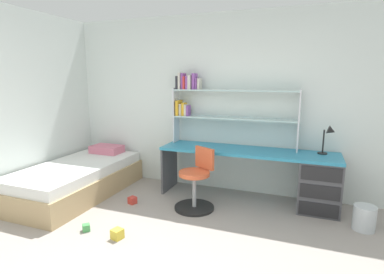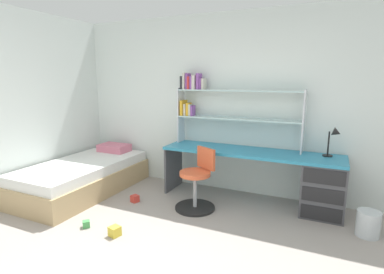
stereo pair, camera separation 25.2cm
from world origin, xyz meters
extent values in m
cube|color=silver|center=(0.00, 2.54, 1.30)|extent=(6.04, 0.06, 2.60)
cube|color=teal|center=(0.36, 2.20, 0.69)|extent=(2.38, 0.58, 0.04)
cube|color=#4C4C51|center=(1.30, 2.20, 0.34)|extent=(0.50, 0.55, 0.67)
cube|color=#4C4C51|center=(-0.82, 2.20, 0.34)|extent=(0.03, 0.53, 0.67)
cube|color=black|center=(1.30, 1.92, 0.11)|extent=(0.45, 0.01, 0.17)
cube|color=black|center=(1.30, 1.92, 0.34)|extent=(0.45, 0.01, 0.17)
cube|color=black|center=(1.30, 1.92, 0.56)|extent=(0.45, 0.01, 0.17)
cube|color=silver|center=(-0.78, 2.37, 1.13)|extent=(0.02, 0.22, 0.82)
cube|color=silver|center=(1.00, 2.37, 1.13)|extent=(0.02, 0.22, 0.82)
cube|color=silver|center=(0.11, 2.37, 1.12)|extent=(1.75, 0.22, 0.02)
cube|color=silver|center=(0.11, 2.37, 1.51)|extent=(1.75, 0.22, 0.02)
cube|color=gold|center=(-0.73, 2.37, 1.24)|extent=(0.04, 0.19, 0.23)
cube|color=beige|center=(-0.69, 2.37, 1.21)|extent=(0.03, 0.14, 0.17)
cube|color=gold|center=(-0.64, 2.37, 1.22)|extent=(0.04, 0.13, 0.19)
cube|color=beige|center=(-0.60, 2.37, 1.21)|extent=(0.03, 0.14, 0.17)
cube|color=purple|center=(-0.57, 2.37, 1.20)|extent=(0.03, 0.13, 0.15)
cube|color=#26262D|center=(-0.73, 2.37, 1.61)|extent=(0.03, 0.17, 0.19)
cube|color=beige|center=(-0.69, 2.37, 1.64)|extent=(0.03, 0.17, 0.24)
cube|color=purple|center=(-0.65, 2.37, 1.64)|extent=(0.04, 0.13, 0.23)
cube|color=red|center=(-0.62, 2.37, 1.61)|extent=(0.03, 0.17, 0.18)
cube|color=purple|center=(-0.57, 2.37, 1.62)|extent=(0.04, 0.16, 0.19)
cube|color=beige|center=(-0.53, 2.37, 1.62)|extent=(0.04, 0.20, 0.20)
cube|color=purple|center=(-0.48, 2.37, 1.63)|extent=(0.04, 0.13, 0.23)
cube|color=purple|center=(-0.43, 2.37, 1.60)|extent=(0.02, 0.12, 0.16)
cube|color=beige|center=(-0.40, 2.37, 1.60)|extent=(0.03, 0.12, 0.16)
cylinder|color=black|center=(1.31, 2.33, 0.72)|extent=(0.12, 0.12, 0.02)
cylinder|color=black|center=(1.31, 2.33, 0.88)|extent=(0.02, 0.02, 0.30)
cone|color=black|center=(1.39, 2.28, 1.03)|extent=(0.12, 0.11, 0.13)
cylinder|color=black|center=(-0.21, 1.65, 0.01)|extent=(0.52, 0.52, 0.03)
cylinder|color=#A5A8AD|center=(-0.21, 1.65, 0.23)|extent=(0.05, 0.05, 0.45)
cylinder|color=#D85933|center=(-0.21, 1.65, 0.48)|extent=(0.40, 0.40, 0.05)
cube|color=#D85933|center=(-0.12, 1.81, 0.65)|extent=(0.30, 0.18, 0.28)
cube|color=tan|center=(-1.99, 1.50, 0.16)|extent=(1.03, 1.98, 0.32)
cube|color=white|center=(-1.99, 1.50, 0.39)|extent=(0.97, 1.92, 0.14)
cube|color=#D8728C|center=(-1.99, 2.24, 0.52)|extent=(0.50, 0.32, 0.12)
cylinder|color=silver|center=(1.77, 1.81, 0.14)|extent=(0.24, 0.24, 0.28)
cube|color=red|center=(-1.05, 1.50, 0.05)|extent=(0.12, 0.12, 0.09)
cube|color=#479E51|center=(-1.13, 0.67, 0.04)|extent=(0.11, 0.11, 0.08)
cube|color=gold|center=(-0.71, 0.65, 0.05)|extent=(0.13, 0.13, 0.11)
camera|label=1|loc=(1.08, -1.81, 1.68)|focal=28.17mm
camera|label=2|loc=(1.31, -1.71, 1.68)|focal=28.17mm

